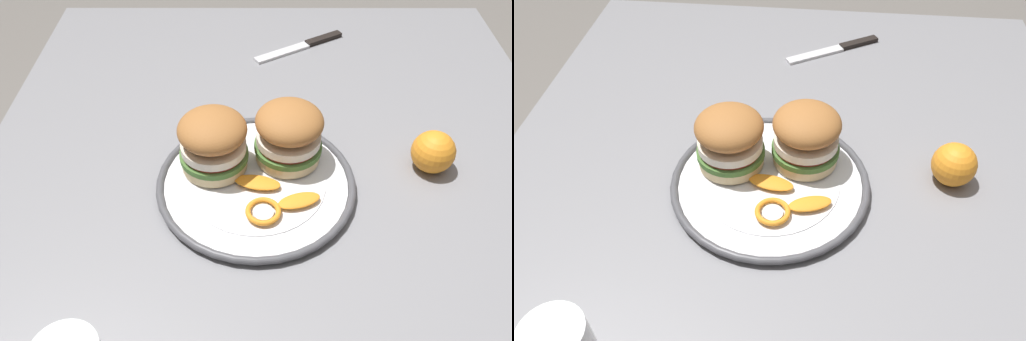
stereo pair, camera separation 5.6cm
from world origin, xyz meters
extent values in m
cube|color=gray|center=(0.00, 0.00, 0.71)|extent=(1.21, 1.01, 0.03)
cube|color=gray|center=(-0.54, -0.44, 0.35)|extent=(0.06, 0.06, 0.69)
cube|color=gray|center=(-0.54, 0.44, 0.35)|extent=(0.06, 0.06, 0.69)
cylinder|color=white|center=(0.00, -0.04, 0.73)|extent=(0.29, 0.29, 0.01)
torus|color=#4C4C51|center=(0.00, -0.04, 0.73)|extent=(0.32, 0.32, 0.01)
cylinder|color=white|center=(0.00, -0.04, 0.73)|extent=(0.22, 0.22, 0.00)
cylinder|color=beige|center=(-0.03, -0.10, 0.75)|extent=(0.11, 0.11, 0.02)
cylinder|color=#477033|center=(-0.03, -0.10, 0.76)|extent=(0.11, 0.11, 0.01)
cylinder|color=#BC3828|center=(-0.03, -0.10, 0.77)|extent=(0.10, 0.10, 0.01)
cylinder|color=silver|center=(-0.03, -0.10, 0.78)|extent=(0.10, 0.10, 0.01)
ellipsoid|color=#A36633|center=(-0.03, -0.10, 0.81)|extent=(0.12, 0.12, 0.05)
cylinder|color=beige|center=(-0.05, 0.01, 0.75)|extent=(0.11, 0.11, 0.02)
cylinder|color=#477033|center=(-0.05, 0.01, 0.76)|extent=(0.11, 0.11, 0.01)
cylinder|color=#BC3828|center=(-0.05, 0.01, 0.77)|extent=(0.10, 0.10, 0.01)
cylinder|color=silver|center=(-0.05, 0.01, 0.78)|extent=(0.10, 0.10, 0.01)
ellipsoid|color=#A36633|center=(-0.05, 0.01, 0.81)|extent=(0.13, 0.13, 0.05)
torus|color=orange|center=(0.07, -0.03, 0.74)|extent=(0.07, 0.07, 0.01)
cylinder|color=#F4E5C6|center=(0.07, -0.03, 0.74)|extent=(0.03, 0.03, 0.00)
ellipsoid|color=orange|center=(0.01, -0.03, 0.74)|extent=(0.04, 0.08, 0.01)
ellipsoid|color=orange|center=(0.05, 0.03, 0.74)|extent=(0.05, 0.07, 0.01)
sphere|color=orange|center=(-0.04, 0.25, 0.76)|extent=(0.07, 0.07, 0.07)
cube|color=silver|center=(-0.39, 0.02, 0.72)|extent=(0.09, 0.12, 0.01)
cube|color=black|center=(-0.45, 0.11, 0.72)|extent=(0.06, 0.09, 0.01)
camera|label=1|loc=(0.55, -0.04, 1.30)|focal=35.03mm
camera|label=2|loc=(0.55, 0.02, 1.30)|focal=35.03mm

